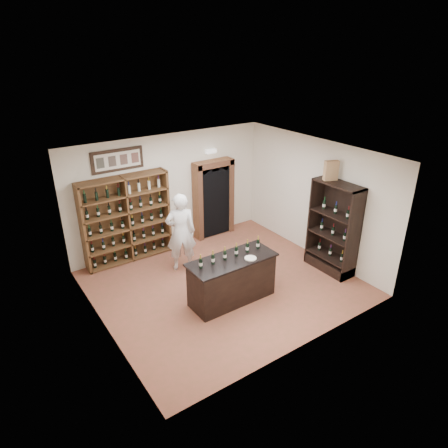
{
  "coord_description": "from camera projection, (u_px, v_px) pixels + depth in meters",
  "views": [
    {
      "loc": [
        -4.38,
        -6.39,
        5.05
      ],
      "look_at": [
        0.22,
        0.3,
        1.34
      ],
      "focal_mm": 32.0,
      "sensor_mm": 36.0,
      "label": 1
    }
  ],
  "objects": [
    {
      "name": "side_cabinet",
      "position": [
        333.0,
        241.0,
        9.46
      ],
      "size": [
        0.48,
        1.2,
        2.2
      ],
      "color": "black",
      "rests_on": "ground"
    },
    {
      "name": "counter_bottle_0",
      "position": [
        201.0,
        263.0,
        7.81
      ],
      "size": [
        0.07,
        0.07,
        0.3
      ],
      "color": "black",
      "rests_on": "tasting_counter"
    },
    {
      "name": "framed_picture",
      "position": [
        118.0,
        160.0,
        9.27
      ],
      "size": [
        1.25,
        0.04,
        0.52
      ],
      "primitive_type": "cube",
      "color": "black",
      "rests_on": "wall_back"
    },
    {
      "name": "plate",
      "position": [
        250.0,
        258.0,
        8.18
      ],
      "size": [
        0.25,
        0.25,
        0.02
      ],
      "primitive_type": "cylinder",
      "color": "beige",
      "rests_on": "tasting_counter"
    },
    {
      "name": "counter_bottle_5",
      "position": [
        258.0,
        244.0,
        8.55
      ],
      "size": [
        0.07,
        0.07,
        0.3
      ],
      "color": "black",
      "rests_on": "tasting_counter"
    },
    {
      "name": "ceiling",
      "position": [
        224.0,
        156.0,
        7.9
      ],
      "size": [
        5.5,
        5.5,
        0.0
      ],
      "primitive_type": "plane",
      "rotation": [
        3.14,
        0.0,
        0.0
      ],
      "color": "white",
      "rests_on": "wall_back"
    },
    {
      "name": "tasting_counter",
      "position": [
        232.0,
        280.0,
        8.39
      ],
      "size": [
        1.88,
        0.78,
        1.0
      ],
      "color": "black",
      "rests_on": "ground"
    },
    {
      "name": "wall_back",
      "position": [
        169.0,
        191.0,
        10.4
      ],
      "size": [
        5.5,
        0.04,
        3.0
      ],
      "primitive_type": "cube",
      "color": "silver",
      "rests_on": "ground"
    },
    {
      "name": "wall_right",
      "position": [
        314.0,
        198.0,
        9.94
      ],
      "size": [
        0.04,
        5.0,
        3.0
      ],
      "primitive_type": "cube",
      "color": "silver",
      "rests_on": "ground"
    },
    {
      "name": "floor",
      "position": [
        224.0,
        284.0,
        9.15
      ],
      "size": [
        5.5,
        5.5,
        0.0
      ],
      "primitive_type": "plane",
      "color": "brown",
      "rests_on": "ground"
    },
    {
      "name": "arched_doorway",
      "position": [
        213.0,
        197.0,
        11.07
      ],
      "size": [
        1.17,
        0.35,
        2.17
      ],
      "color": "black",
      "rests_on": "ground"
    },
    {
      "name": "wine_shelf",
      "position": [
        126.0,
        219.0,
        9.77
      ],
      "size": [
        2.2,
        0.38,
        2.2
      ],
      "color": "brown",
      "rests_on": "ground"
    },
    {
      "name": "wine_crate",
      "position": [
        331.0,
        170.0,
        8.94
      ],
      "size": [
        0.34,
        0.24,
        0.45
      ],
      "primitive_type": "cube",
      "rotation": [
        0.0,
        0.0,
        -0.39
      ],
      "color": "#A37756",
      "rests_on": "side_cabinet"
    },
    {
      "name": "counter_bottle_3",
      "position": [
        236.0,
        251.0,
        8.25
      ],
      "size": [
        0.07,
        0.07,
        0.3
      ],
      "color": "black",
      "rests_on": "tasting_counter"
    },
    {
      "name": "shopkeeper",
      "position": [
        181.0,
        232.0,
        9.38
      ],
      "size": [
        0.83,
        0.69,
        1.94
      ],
      "primitive_type": "imported",
      "rotation": [
        0.0,
        0.0,
        2.76
      ],
      "color": "silver",
      "rests_on": "ground"
    },
    {
      "name": "counter_bottle_1",
      "position": [
        213.0,
        259.0,
        7.95
      ],
      "size": [
        0.07,
        0.07,
        0.3
      ],
      "color": "black",
      "rests_on": "tasting_counter"
    },
    {
      "name": "counter_bottle_2",
      "position": [
        225.0,
        255.0,
        8.1
      ],
      "size": [
        0.07,
        0.07,
        0.3
      ],
      "color": "black",
      "rests_on": "tasting_counter"
    },
    {
      "name": "counter_bottle_4",
      "position": [
        247.0,
        248.0,
        8.4
      ],
      "size": [
        0.07,
        0.07,
        0.3
      ],
      "color": "black",
      "rests_on": "tasting_counter"
    },
    {
      "name": "emergency_light",
      "position": [
        211.0,
        151.0,
        10.61
      ],
      "size": [
        0.3,
        0.1,
        0.1
      ],
      "primitive_type": "cube",
      "color": "white",
      "rests_on": "wall_back"
    },
    {
      "name": "wall_left",
      "position": [
        97.0,
        261.0,
        7.11
      ],
      "size": [
        0.04,
        5.0,
        3.0
      ],
      "primitive_type": "cube",
      "color": "silver",
      "rests_on": "ground"
    }
  ]
}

